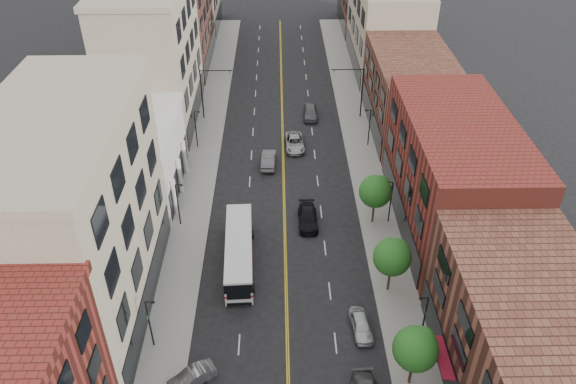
{
  "coord_description": "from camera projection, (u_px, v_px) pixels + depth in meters",
  "views": [
    {
      "loc": [
        -0.53,
        -22.66,
        37.05
      ],
      "look_at": [
        0.33,
        22.72,
        5.0
      ],
      "focal_mm": 35.0,
      "sensor_mm": 36.0,
      "label": 1
    }
  ],
  "objects": [
    {
      "name": "car_lane_a",
      "position": [
        308.0,
        218.0,
        59.11
      ],
      "size": [
        2.08,
        4.97,
        1.43
      ],
      "primitive_type": "imported",
      "rotation": [
        0.0,
        0.0,
        0.01
      ],
      "color": "black",
      "rests_on": "ground"
    },
    {
      "name": "city_bus",
      "position": [
        239.0,
        250.0,
        53.39
      ],
      "size": [
        3.16,
        11.59,
        2.95
      ],
      "rotation": [
        0.0,
        0.0,
        0.04
      ],
      "color": "silver",
      "rests_on": "ground"
    },
    {
      "name": "lamp_l_1",
      "position": [
        150.0,
        321.0,
        44.54
      ],
      "size": [
        0.81,
        0.55,
        5.05
      ],
      "color": "black",
      "rests_on": "sidewalk_left"
    },
    {
      "name": "lamp_l_3",
      "position": [
        196.0,
        127.0,
        70.67
      ],
      "size": [
        0.81,
        0.55,
        5.05
      ],
      "color": "black",
      "rests_on": "sidewalk_left"
    },
    {
      "name": "car_angle_b",
      "position": [
        192.0,
        377.0,
        42.97
      ],
      "size": [
        4.0,
        3.28,
        1.28
      ],
      "primitive_type": "imported",
      "rotation": [
        0.0,
        0.0,
        -0.99
      ],
      "color": "gray",
      "rests_on": "ground"
    },
    {
      "name": "lamp_l_2",
      "position": [
        178.0,
        202.0,
        57.6
      ],
      "size": [
        0.81,
        0.55,
        5.05
      ],
      "color": "black",
      "rests_on": "sidewalk_left"
    },
    {
      "name": "tree_r_2",
      "position": [
        393.0,
        256.0,
        49.14
      ],
      "size": [
        3.4,
        3.4,
        5.59
      ],
      "color": "black",
      "rests_on": "sidewalk_right"
    },
    {
      "name": "lamp_r_2",
      "position": [
        390.0,
        200.0,
        57.95
      ],
      "size": [
        0.81,
        0.55,
        5.05
      ],
      "color": "black",
      "rests_on": "sidewalk_right"
    },
    {
      "name": "tree_r_3",
      "position": [
        376.0,
        190.0,
        57.31
      ],
      "size": [
        3.4,
        3.4,
        5.59
      ],
      "color": "black",
      "rests_on": "sidewalk_right"
    },
    {
      "name": "sidewalk_left",
      "position": [
        201.0,
        168.0,
        68.27
      ],
      "size": [
        4.0,
        110.0,
        0.15
      ],
      "primitive_type": "cube",
      "color": "gray",
      "rests_on": "ground"
    },
    {
      "name": "bldg_l_white",
      "position": [
        132.0,
        158.0,
        62.63
      ],
      "size": [
        10.0,
        14.0,
        8.0
      ],
      "primitive_type": "cube",
      "color": "silver",
      "rests_on": "ground"
    },
    {
      "name": "car_lane_behind",
      "position": [
        269.0,
        160.0,
        68.5
      ],
      "size": [
        1.85,
        4.78,
        1.55
      ],
      "primitive_type": "imported",
      "rotation": [
        0.0,
        0.0,
        3.1
      ],
      "color": "#54545A",
      "rests_on": "ground"
    },
    {
      "name": "signal_mast_right",
      "position": [
        357.0,
        87.0,
        76.57
      ],
      "size": [
        4.49,
        0.18,
        7.2
      ],
      "color": "black",
      "rests_on": "sidewalk_right"
    },
    {
      "name": "car_lane_b",
      "position": [
        295.0,
        143.0,
        71.96
      ],
      "size": [
        2.66,
        5.36,
        1.46
      ],
      "primitive_type": "imported",
      "rotation": [
        0.0,
        0.0,
        0.05
      ],
      "color": "#9A9DA1",
      "rests_on": "ground"
    },
    {
      "name": "bldg_l_tanoffice",
      "position": [
        75.0,
        223.0,
        45.05
      ],
      "size": [
        10.0,
        22.0,
        18.0
      ],
      "primitive_type": "cube",
      "color": "gray",
      "rests_on": "ground"
    },
    {
      "name": "tree_r_1",
      "position": [
        417.0,
        347.0,
        40.98
      ],
      "size": [
        3.4,
        3.4,
        5.59
      ],
      "color": "black",
      "rests_on": "sidewalk_right"
    },
    {
      "name": "sidewalk_right",
      "position": [
        365.0,
        166.0,
        68.58
      ],
      "size": [
        4.0,
        110.0,
        0.15
      ],
      "primitive_type": "cube",
      "color": "gray",
      "rests_on": "ground"
    },
    {
      "name": "lamp_r_3",
      "position": [
        369.0,
        126.0,
        71.01
      ],
      "size": [
        0.81,
        0.55,
        5.05
      ],
      "color": "black",
      "rests_on": "sidewalk_right"
    },
    {
      "name": "bldg_r_mid",
      "position": [
        454.0,
        175.0,
        56.29
      ],
      "size": [
        10.0,
        22.0,
        12.0
      ],
      "primitive_type": "cube",
      "color": "maroon",
      "rests_on": "ground"
    },
    {
      "name": "bldg_r_far_b",
      "position": [
        387.0,
        25.0,
        90.02
      ],
      "size": [
        10.0,
        22.0,
        14.0
      ],
      "primitive_type": "cube",
      "color": "gray",
      "rests_on": "ground"
    },
    {
      "name": "bldg_l_far_b",
      "position": [
        176.0,
        20.0,
        90.83
      ],
      "size": [
        10.0,
        20.0,
        15.0
      ],
      "primitive_type": "cube",
      "color": "brown",
      "rests_on": "ground"
    },
    {
      "name": "lamp_r_1",
      "position": [
        424.0,
        317.0,
        44.88
      ],
      "size": [
        0.81,
        0.55,
        5.05
      ],
      "color": "black",
      "rests_on": "sidewalk_right"
    },
    {
      "name": "signal_mast_left",
      "position": [
        207.0,
        88.0,
        76.25
      ],
      "size": [
        4.49,
        0.18,
        7.2
      ],
      "color": "black",
      "rests_on": "sidewalk_left"
    },
    {
      "name": "bldg_r_far_a",
      "position": [
        411.0,
        93.0,
        74.02
      ],
      "size": [
        10.0,
        20.0,
        10.0
      ],
      "primitive_type": "cube",
      "color": "brown",
      "rests_on": "ground"
    },
    {
      "name": "car_lane_c",
      "position": [
        310.0,
        112.0,
        78.76
      ],
      "size": [
        2.02,
        4.82,
        1.63
      ],
      "primitive_type": "imported",
      "rotation": [
        0.0,
        0.0,
        -0.02
      ],
      "color": "#525258",
      "rests_on": "ground"
    },
    {
      "name": "car_parked_far",
      "position": [
        361.0,
        325.0,
        47.16
      ],
      "size": [
        1.96,
        4.11,
        1.36
      ],
      "primitive_type": "imported",
      "rotation": [
        0.0,
        0.0,
        0.09
      ],
      "color": "#B8BAC0",
      "rests_on": "ground"
    },
    {
      "name": "bldg_l_far_a",
      "position": [
        153.0,
        58.0,
        73.63
      ],
      "size": [
        10.0,
        20.0,
        18.0
      ],
      "primitive_type": "cube",
      "color": "gray",
      "rests_on": "ground"
    }
  ]
}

